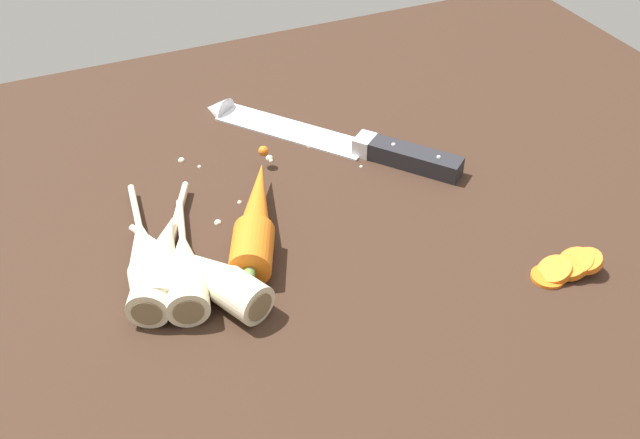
# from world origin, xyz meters

# --- Properties ---
(ground_plane) EXTENTS (1.20, 0.90, 0.04)m
(ground_plane) POSITION_xyz_m (0.00, 0.00, -0.02)
(ground_plane) COLOR #332116
(chefs_knife) EXTENTS (0.24, 0.29, 0.04)m
(chefs_knife) POSITION_xyz_m (0.07, 0.14, 0.01)
(chefs_knife) COLOR silver
(chefs_knife) RESTS_ON ground_plane
(whole_carrot) EXTENTS (0.11, 0.21, 0.04)m
(whole_carrot) POSITION_xyz_m (-0.06, 0.00, 0.02)
(whole_carrot) COLOR orange
(whole_carrot) RESTS_ON ground_plane
(parsnip_front) EXTENTS (0.06, 0.18, 0.04)m
(parsnip_front) POSITION_xyz_m (-0.15, -0.04, 0.02)
(parsnip_front) COLOR beige
(parsnip_front) RESTS_ON ground_plane
(parsnip_mid_left) EXTENTS (0.10, 0.18, 0.04)m
(parsnip_mid_left) POSITION_xyz_m (-0.13, -0.06, 0.02)
(parsnip_mid_left) COLOR beige
(parsnip_mid_left) RESTS_ON ground_plane
(parsnip_mid_right) EXTENTS (0.11, 0.20, 0.04)m
(parsnip_mid_right) POSITION_xyz_m (-0.17, -0.02, 0.02)
(parsnip_mid_right) COLOR beige
(parsnip_mid_right) RESTS_ON ground_plane
(parsnip_back) EXTENTS (0.05, 0.20, 0.04)m
(parsnip_back) POSITION_xyz_m (-0.18, -0.01, 0.02)
(parsnip_back) COLOR beige
(parsnip_back) RESTS_ON ground_plane
(carrot_slice_stack) EXTENTS (0.07, 0.04, 0.03)m
(carrot_slice_stack) POSITION_xyz_m (0.19, -0.18, 0.01)
(carrot_slice_stack) COLOR orange
(carrot_slice_stack) RESTS_ON ground_plane
(mince_crumbs) EXTENTS (0.19, 0.14, 0.01)m
(mince_crumbs) POSITION_xyz_m (-0.02, 0.11, 0.00)
(mince_crumbs) COLOR beige
(mince_crumbs) RESTS_ON ground_plane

